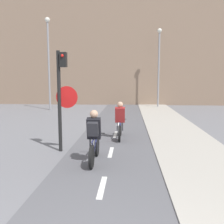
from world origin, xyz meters
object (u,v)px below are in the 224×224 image
at_px(traffic_light_pole, 62,90).
at_px(cyclist_near, 94,137).
at_px(street_lamp_sidewalk, 159,59).
at_px(street_lamp_far, 48,54).
at_px(cyclist_far, 120,122).

height_order(traffic_light_pole, cyclist_near, traffic_light_pole).
bearing_deg(street_lamp_sidewalk, street_lamp_far, -163.69).
distance_m(street_lamp_far, cyclist_near, 12.90).
distance_m(traffic_light_pole, street_lamp_sidewalk, 13.69).
relative_size(cyclist_near, cyclist_far, 1.01).
height_order(street_lamp_sidewalk, cyclist_near, street_lamp_sidewalk).
relative_size(street_lamp_far, street_lamp_sidewalk, 1.06).
xyz_separation_m(street_lamp_far, street_lamp_sidewalk, (8.15, 2.38, -0.22)).
relative_size(street_lamp_sidewalk, cyclist_near, 3.73).
xyz_separation_m(street_lamp_sidewalk, cyclist_far, (-2.66, -11.07, -3.18)).
height_order(street_lamp_far, street_lamp_sidewalk, street_lamp_far).
xyz_separation_m(street_lamp_sidewalk, cyclist_near, (-3.26, -13.84, -3.13)).
distance_m(street_lamp_sidewalk, cyclist_near, 14.56).
relative_size(traffic_light_pole, cyclist_far, 1.89).
bearing_deg(cyclist_far, street_lamp_sidewalk, 76.47).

